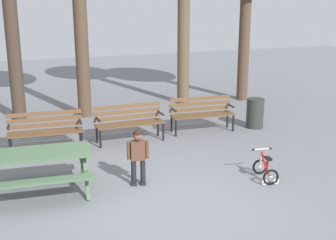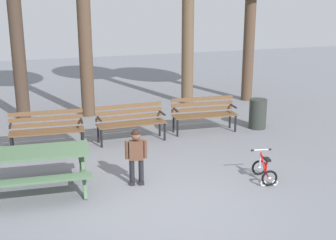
{
  "view_description": "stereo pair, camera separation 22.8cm",
  "coord_description": "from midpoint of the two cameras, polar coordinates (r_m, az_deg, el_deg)",
  "views": [
    {
      "loc": [
        -2.41,
        -6.34,
        3.36
      ],
      "look_at": [
        0.72,
        1.98,
        0.85
      ],
      "focal_mm": 48.44,
      "sensor_mm": 36.0,
      "label": 1
    },
    {
      "loc": [
        -2.19,
        -6.42,
        3.36
      ],
      "look_at": [
        0.72,
        1.98,
        0.85
      ],
      "focal_mm": 48.44,
      "sensor_mm": 36.0,
      "label": 2
    }
  ],
  "objects": [
    {
      "name": "kids_bicycle",
      "position": [
        8.6,
        12.79,
        -6.19
      ],
      "size": [
        0.44,
        0.6,
        0.54
      ],
      "color": "black",
      "rests_on": "ground"
    },
    {
      "name": "trash_bin",
      "position": [
        11.79,
        11.77,
        0.77
      ],
      "size": [
        0.44,
        0.44,
        0.76
      ],
      "primitive_type": "cylinder",
      "color": "#2D332D",
      "rests_on": "ground"
    },
    {
      "name": "ground",
      "position": [
        7.57,
        0.61,
        -10.59
      ],
      "size": [
        36.0,
        36.0,
        0.0
      ],
      "primitive_type": "plane",
      "color": "slate"
    },
    {
      "name": "child_standing",
      "position": [
        8.1,
        -3.22,
        -4.1
      ],
      "size": [
        0.39,
        0.21,
        1.04
      ],
      "color": "black",
      "rests_on": "ground"
    },
    {
      "name": "park_bench_left",
      "position": [
        10.54,
        -4.11,
        0.04
      ],
      "size": [
        1.61,
        0.48,
        0.85
      ],
      "color": "brown",
      "rests_on": "ground"
    },
    {
      "name": "picnic_table",
      "position": [
        8.06,
        -15.54,
        -4.92
      ],
      "size": [
        1.9,
        1.48,
        0.79
      ],
      "color": "#4C6B4C",
      "rests_on": "ground"
    },
    {
      "name": "park_bench_right",
      "position": [
        11.28,
        5.11,
        1.07
      ],
      "size": [
        1.63,
        0.58,
        0.85
      ],
      "color": "brown",
      "rests_on": "ground"
    },
    {
      "name": "park_bench_far_left",
      "position": [
        10.25,
        -14.39,
        -0.88
      ],
      "size": [
        1.63,
        0.57,
        0.85
      ],
      "color": "brown",
      "rests_on": "ground"
    }
  ]
}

